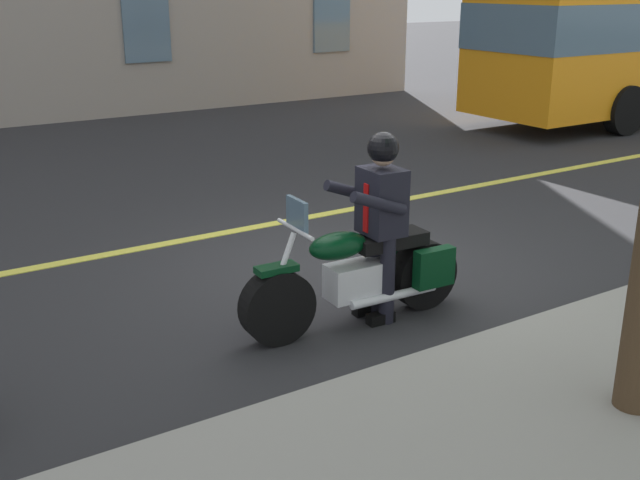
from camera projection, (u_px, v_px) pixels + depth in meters
ground_plane at (357, 273)px, 8.16m from camera, size 80.00×80.00×0.00m
lane_center_stripe at (267, 225)px, 9.75m from camera, size 60.00×0.16×0.01m
motorcycle_main at (361, 276)px, 6.85m from camera, size 2.22×0.65×1.26m
rider_main at (380, 211)px, 6.75m from camera, size 0.64×0.57×1.74m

